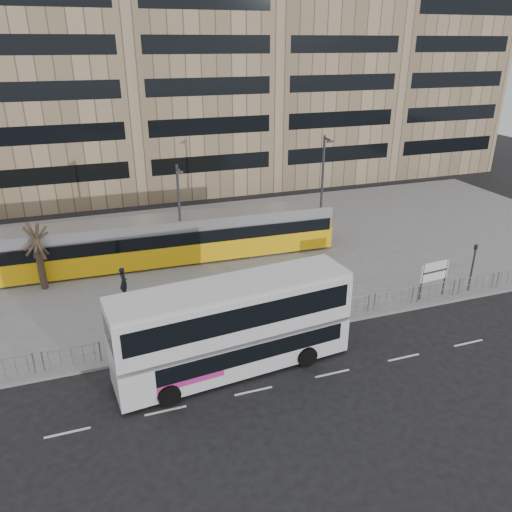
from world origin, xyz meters
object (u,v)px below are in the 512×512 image
object	(u,v)px
double_decker_bus	(233,324)
lamp_post_west	(180,212)
traffic_light_east	(473,262)
station_sign	(434,273)
lamp_post_east	(322,190)
bare_tree	(32,219)
tram	(141,243)
traffic_light_west	(198,305)
ad_panel	(319,302)
pedestrian	(124,282)

from	to	relation	value
double_decker_bus	lamp_post_west	xyz separation A→B (m)	(0.01, 12.45, 1.63)
traffic_light_east	station_sign	bearing A→B (deg)	157.45
double_decker_bus	lamp_post_east	xyz separation A→B (m)	(10.38, 12.05, 2.34)
station_sign	traffic_light_east	world-z (taller)	traffic_light_east
bare_tree	tram	bearing A→B (deg)	14.87
tram	lamp_post_east	world-z (taller)	lamp_post_east
station_sign	traffic_light_west	bearing A→B (deg)	174.17
ad_panel	pedestrian	world-z (taller)	pedestrian
ad_panel	double_decker_bus	bearing A→B (deg)	-162.58
traffic_light_west	bare_tree	world-z (taller)	bare_tree
tram	station_sign	world-z (taller)	tram
tram	station_sign	bearing A→B (deg)	-31.86
lamp_post_west	lamp_post_east	distance (m)	10.40
traffic_light_west	lamp_post_east	xyz separation A→B (m)	(11.39, 9.07, 2.66)
ad_panel	pedestrian	bearing A→B (deg)	139.91
tram	bare_tree	bearing A→B (deg)	-163.36
ad_panel	bare_tree	size ratio (longest dim) A/B	0.21
double_decker_bus	ad_panel	bearing A→B (deg)	21.80
pedestrian	traffic_light_west	size ratio (longest dim) A/B	0.62
traffic_light_west	bare_tree	xyz separation A→B (m)	(-8.03, 8.88, 2.66)
station_sign	traffic_light_west	distance (m)	14.54
double_decker_bus	bare_tree	bearing A→B (deg)	121.61
pedestrian	bare_tree	world-z (taller)	bare_tree
ad_panel	lamp_post_west	world-z (taller)	lamp_post_west
double_decker_bus	station_sign	bearing A→B (deg)	6.00
tram	ad_panel	world-z (taller)	tram
ad_panel	bare_tree	bearing A→B (deg)	139.84
tram	traffic_light_east	bearing A→B (deg)	-27.85
station_sign	lamp_post_west	size ratio (longest dim) A/B	0.33
lamp_post_west	lamp_post_east	bearing A→B (deg)	-2.22
traffic_light_east	bare_tree	bearing A→B (deg)	138.40
bare_tree	station_sign	bearing A→B (deg)	-21.88
double_decker_bus	traffic_light_east	xyz separation A→B (m)	(16.33, 2.77, -0.33)
traffic_light_east	lamp_post_west	xyz separation A→B (m)	(-16.31, 9.69, 1.96)
traffic_light_west	double_decker_bus	bearing A→B (deg)	-51.70
double_decker_bus	traffic_light_east	world-z (taller)	double_decker_bus
lamp_post_west	double_decker_bus	bearing A→B (deg)	-90.07
ad_panel	lamp_post_east	size ratio (longest dim) A/B	0.16
traffic_light_east	lamp_post_east	xyz separation A→B (m)	(-5.94, 9.29, 2.66)
double_decker_bus	traffic_light_west	distance (m)	3.17
traffic_light_east	lamp_post_east	bearing A→B (deg)	100.74
station_sign	ad_panel	bearing A→B (deg)	172.35
traffic_light_east	tram	bearing A→B (deg)	128.49
double_decker_bus	ad_panel	size ratio (longest dim) A/B	8.26
pedestrian	tram	bearing A→B (deg)	-35.29
ad_panel	traffic_light_east	bearing A→B (deg)	-12.10
lamp_post_west	bare_tree	xyz separation A→B (m)	(-9.05, -0.59, 0.70)
bare_tree	lamp_post_east	bearing A→B (deg)	0.57
double_decker_bus	station_sign	world-z (taller)	double_decker_bus
ad_panel	traffic_light_west	bearing A→B (deg)	171.15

